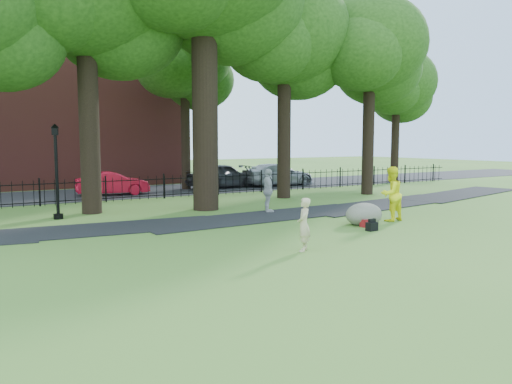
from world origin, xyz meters
TOP-DOWN VIEW (x-y plane):
  - ground at (0.00, 0.00)m, footprint 120.00×120.00m
  - footpath at (1.00, 3.90)m, footprint 36.07×3.85m
  - street at (0.00, 16.00)m, footprint 80.00×7.00m
  - iron_fence at (0.00, 12.00)m, footprint 44.00×0.04m
  - brick_building at (-4.00, 24.00)m, footprint 18.00×8.00m
  - tree_row at (0.52, 8.40)m, footprint 26.82×7.96m
  - woman at (-1.33, -1.83)m, footprint 0.62×0.62m
  - man at (4.56, 0.61)m, footprint 1.05×0.85m
  - pedestrian at (1.83, 4.83)m, footprint 0.83×1.17m
  - boulder at (3.13, 0.52)m, footprint 1.69×1.45m
  - lamppost at (-5.98, 7.59)m, footprint 0.36×0.36m
  - backpack at (2.47, -0.55)m, footprint 0.40×0.27m
  - red_bag at (2.86, 0.12)m, footprint 0.41×0.27m
  - red_sedan at (-1.84, 14.99)m, footprint 4.07×1.95m
  - grey_car at (5.23, 15.50)m, footprint 4.95×2.64m
  - silver_car at (9.22, 15.05)m, footprint 5.13×2.21m

SIDE VIEW (x-z plane):
  - ground at x=0.00m, z-range 0.00..0.00m
  - footpath at x=1.00m, z-range -0.01..0.01m
  - street at x=0.00m, z-range -0.01..0.01m
  - red_bag at x=2.86m, z-range 0.00..0.27m
  - backpack at x=2.47m, z-range 0.00..0.29m
  - boulder at x=3.13m, z-range 0.00..0.84m
  - iron_fence at x=0.00m, z-range 0.00..1.20m
  - red_sedan at x=-1.84m, z-range 0.00..1.29m
  - woman at x=-1.33m, z-range 0.00..1.46m
  - silver_car at x=9.22m, z-range 0.00..1.47m
  - grey_car at x=5.23m, z-range 0.00..1.60m
  - pedestrian at x=1.83m, z-range 0.00..1.84m
  - man at x=4.56m, z-range 0.00..2.04m
  - lamppost at x=-5.98m, z-range -0.04..3.60m
  - brick_building at x=-4.00m, z-range 0.00..12.00m
  - tree_row at x=0.52m, z-range 1.94..14.36m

